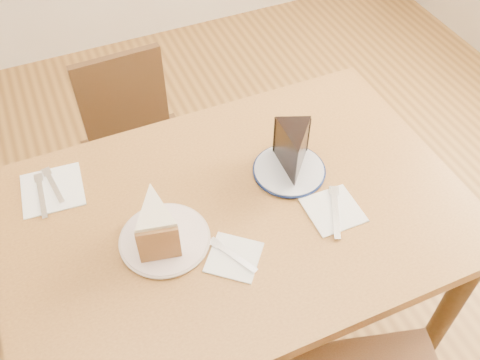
# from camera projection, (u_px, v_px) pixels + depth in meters

# --- Properties ---
(ground) EXTENTS (4.00, 4.00, 0.00)m
(ground) POSITION_uv_depth(u_px,v_px,m) (237.00, 338.00, 1.94)
(ground) COLOR #503415
(ground) RESTS_ON ground
(table) EXTENTS (1.20, 0.80, 0.75)m
(table) POSITION_uv_depth(u_px,v_px,m) (236.00, 232.00, 1.46)
(table) COLOR brown
(table) RESTS_ON ground
(chair_far) EXTENTS (0.39, 0.39, 0.76)m
(chair_far) POSITION_uv_depth(u_px,v_px,m) (139.00, 149.00, 1.99)
(chair_far) COLOR black
(chair_far) RESTS_ON ground
(plate_cream) EXTENTS (0.21, 0.21, 0.01)m
(plate_cream) POSITION_uv_depth(u_px,v_px,m) (165.00, 239.00, 1.31)
(plate_cream) COLOR silver
(plate_cream) RESTS_ON table
(plate_navy) EXTENTS (0.19, 0.19, 0.01)m
(plate_navy) POSITION_uv_depth(u_px,v_px,m) (289.00, 170.00, 1.47)
(plate_navy) COLOR silver
(plate_navy) RESTS_ON table
(carrot_cake) EXTENTS (0.12, 0.15, 0.10)m
(carrot_cake) POSITION_uv_depth(u_px,v_px,m) (156.00, 221.00, 1.28)
(carrot_cake) COLOR beige
(carrot_cake) RESTS_ON plate_cream
(chocolate_cake) EXTENTS (0.14, 0.16, 0.12)m
(chocolate_cake) POSITION_uv_depth(u_px,v_px,m) (294.00, 153.00, 1.42)
(chocolate_cake) COLOR black
(chocolate_cake) RESTS_ON plate_navy
(napkin_cream) EXTENTS (0.17, 0.17, 0.00)m
(napkin_cream) POSITION_uv_depth(u_px,v_px,m) (234.00, 257.00, 1.28)
(napkin_cream) COLOR white
(napkin_cream) RESTS_ON table
(napkin_navy) EXTENTS (0.14, 0.14, 0.00)m
(napkin_navy) POSITION_uv_depth(u_px,v_px,m) (333.00, 210.00, 1.38)
(napkin_navy) COLOR white
(napkin_navy) RESTS_ON table
(napkin_spare) EXTENTS (0.17, 0.17, 0.00)m
(napkin_spare) POSITION_uv_depth(u_px,v_px,m) (52.00, 190.00, 1.42)
(napkin_spare) COLOR white
(napkin_spare) RESTS_ON table
(fork_cream) EXTENTS (0.08, 0.13, 0.00)m
(fork_cream) POSITION_uv_depth(u_px,v_px,m) (233.00, 256.00, 1.28)
(fork_cream) COLOR silver
(fork_cream) RESTS_ON napkin_cream
(knife_navy) EXTENTS (0.09, 0.16, 0.00)m
(knife_navy) POSITION_uv_depth(u_px,v_px,m) (335.00, 212.00, 1.37)
(knife_navy) COLOR silver
(knife_navy) RESTS_ON napkin_navy
(fork_spare) EXTENTS (0.03, 0.14, 0.00)m
(fork_spare) POSITION_uv_depth(u_px,v_px,m) (54.00, 185.00, 1.43)
(fork_spare) COLOR silver
(fork_spare) RESTS_ON napkin_spare
(knife_spare) EXTENTS (0.02, 0.16, 0.00)m
(knife_spare) POSITION_uv_depth(u_px,v_px,m) (42.00, 196.00, 1.40)
(knife_spare) COLOR silver
(knife_spare) RESTS_ON napkin_spare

